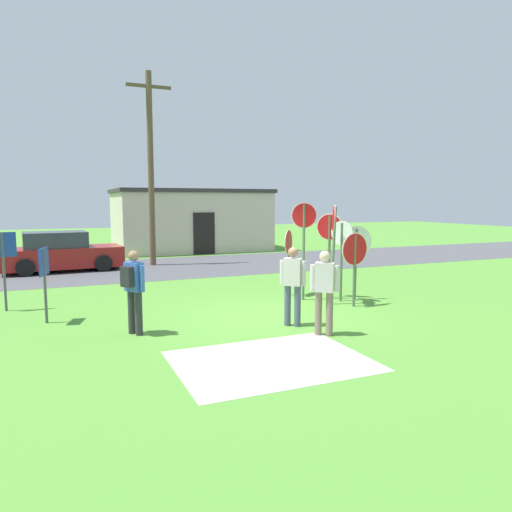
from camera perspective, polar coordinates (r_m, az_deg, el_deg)
The scene contains 18 objects.
ground_plane at distance 10.83m, azimuth 1.99°, elevation -7.52°, with size 80.00×80.00×0.00m, color #518E33.
street_asphalt at distance 19.41m, azimuth -9.59°, elevation -1.28°, with size 60.00×6.40×0.01m, color #4C4C51.
concrete_path at distance 8.02m, azimuth 1.86°, elevation -12.62°, with size 3.20×2.40×0.01m, color #ADAAA3.
building_background at distance 26.28m, azimuth -8.07°, elevation 4.41°, with size 8.08×5.63×3.30m.
utility_pole at distance 20.00m, azimuth -12.68°, elevation 10.66°, with size 1.80×0.24×7.85m.
parked_car_on_street at distance 19.40m, azimuth -22.60°, elevation 0.33°, with size 4.42×2.26×1.51m.
stop_sign_far_back at distance 12.58m, azimuth 5.83°, elevation 2.60°, with size 0.65×0.26×2.63m.
stop_sign_leaning_right at distance 12.86m, azimuth 12.05°, elevation 0.78°, with size 0.85×0.25×2.01m.
stop_sign_low_front at distance 12.99m, azimuth 8.91°, elevation 1.86°, with size 0.51×0.54×2.33m.
stop_sign_tallest at distance 13.18m, azimuth 3.97°, elevation 0.58°, with size 0.49×0.52×1.87m.
stop_sign_leaning_left at distance 12.59m, azimuth 10.37°, elevation 1.00°, with size 0.29×0.59×2.14m.
stop_sign_rear_left at distance 12.12m, azimuth 9.39°, elevation 2.24°, with size 0.36×0.64×2.57m.
stop_sign_center_cluster at distance 12.02m, azimuth 11.91°, elevation -0.07°, with size 0.84×0.15×1.88m.
person_near_signs at distance 9.98m, azimuth 4.49°, elevation -3.18°, with size 0.44×0.42×1.69m.
person_on_left at distance 9.61m, azimuth -14.67°, elevation -3.57°, with size 0.46×0.50×1.69m.
person_in_blue at distance 9.35m, azimuth 8.30°, elevation -3.89°, with size 0.47×0.40×1.69m.
info_panel_leftmost at distance 12.79m, azimuth -28.38°, elevation -0.09°, with size 0.60×0.10×1.92m.
info_panel_middle at distance 11.15m, azimuth -24.35°, elevation -1.73°, with size 0.19×0.58×1.66m.
Camera 1 is at (-4.46, -9.51, 2.65)m, focal length 32.91 mm.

